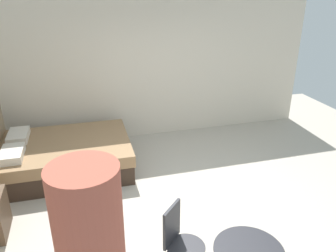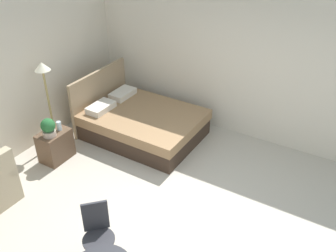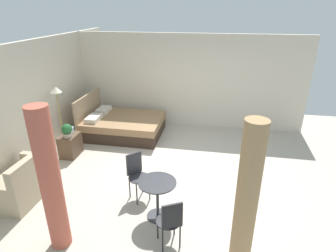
{
  "view_description": "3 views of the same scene",
  "coord_description": "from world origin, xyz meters",
  "px_view_note": "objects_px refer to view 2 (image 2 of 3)",
  "views": [
    {
      "loc": [
        -3.65,
        1.36,
        2.94
      ],
      "look_at": [
        0.45,
        0.22,
        1.11
      ],
      "focal_mm": 35.67,
      "sensor_mm": 36.0,
      "label": 1
    },
    {
      "loc": [
        -3.36,
        -1.82,
        3.99
      ],
      "look_at": [
        0.58,
        0.54,
        1.13
      ],
      "focal_mm": 39.63,
      "sensor_mm": 36.0,
      "label": 2
    },
    {
      "loc": [
        -5.42,
        -0.84,
        3.41
      ],
      "look_at": [
        -0.12,
        0.12,
        1.1
      ],
      "focal_mm": 30.01,
      "sensor_mm": 36.0,
      "label": 3
    }
  ],
  "objects_px": {
    "nightstand": "(56,146)",
    "vase": "(59,126)",
    "floor_lamp": "(45,82)",
    "cafe_chair_near_couch": "(97,230)",
    "bed": "(141,122)",
    "potted_plant": "(48,127)"
  },
  "relations": [
    {
      "from": "potted_plant",
      "to": "vase",
      "type": "height_order",
      "value": "potted_plant"
    },
    {
      "from": "bed",
      "to": "nightstand",
      "type": "relative_size",
      "value": 3.94
    },
    {
      "from": "nightstand",
      "to": "vase",
      "type": "xyz_separation_m",
      "value": [
        0.12,
        -0.04,
        0.36
      ]
    },
    {
      "from": "nightstand",
      "to": "potted_plant",
      "type": "height_order",
      "value": "potted_plant"
    },
    {
      "from": "nightstand",
      "to": "potted_plant",
      "type": "xyz_separation_m",
      "value": [
        -0.1,
        -0.03,
        0.44
      ]
    },
    {
      "from": "bed",
      "to": "potted_plant",
      "type": "bearing_deg",
      "value": 151.6
    },
    {
      "from": "potted_plant",
      "to": "cafe_chair_near_couch",
      "type": "relative_size",
      "value": 0.36
    },
    {
      "from": "bed",
      "to": "floor_lamp",
      "type": "relative_size",
      "value": 1.32
    },
    {
      "from": "bed",
      "to": "vase",
      "type": "xyz_separation_m",
      "value": [
        -1.28,
        0.8,
        0.34
      ]
    },
    {
      "from": "bed",
      "to": "floor_lamp",
      "type": "bearing_deg",
      "value": 132.22
    },
    {
      "from": "potted_plant",
      "to": "floor_lamp",
      "type": "distance_m",
      "value": 0.8
    },
    {
      "from": "nightstand",
      "to": "floor_lamp",
      "type": "height_order",
      "value": "floor_lamp"
    },
    {
      "from": "potted_plant",
      "to": "cafe_chair_near_couch",
      "type": "distance_m",
      "value": 2.36
    },
    {
      "from": "nightstand",
      "to": "cafe_chair_near_couch",
      "type": "distance_m",
      "value": 2.45
    },
    {
      "from": "bed",
      "to": "potted_plant",
      "type": "distance_m",
      "value": 1.76
    },
    {
      "from": "vase",
      "to": "potted_plant",
      "type": "bearing_deg",
      "value": 178.2
    },
    {
      "from": "floor_lamp",
      "to": "cafe_chair_near_couch",
      "type": "relative_size",
      "value": 1.8
    },
    {
      "from": "nightstand",
      "to": "potted_plant",
      "type": "relative_size",
      "value": 1.68
    },
    {
      "from": "bed",
      "to": "vase",
      "type": "height_order",
      "value": "bed"
    },
    {
      "from": "floor_lamp",
      "to": "cafe_chair_near_couch",
      "type": "distance_m",
      "value": 2.99
    },
    {
      "from": "potted_plant",
      "to": "cafe_chair_near_couch",
      "type": "height_order",
      "value": "cafe_chair_near_couch"
    },
    {
      "from": "vase",
      "to": "cafe_chair_near_couch",
      "type": "distance_m",
      "value": 2.47
    }
  ]
}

